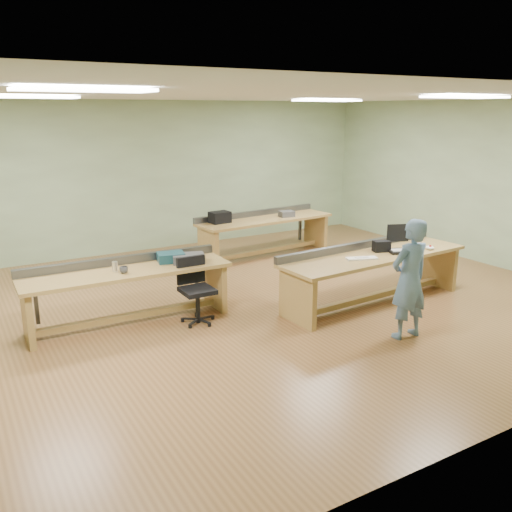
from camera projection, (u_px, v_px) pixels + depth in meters
name	position (u px, v px, depth m)	size (l,w,h in m)	color
floor	(248.00, 306.00, 8.02)	(10.00, 10.00, 0.00)	brown
ceiling	(247.00, 95.00, 7.24)	(10.00, 10.00, 0.00)	silver
wall_back	(150.00, 177.00, 10.96)	(10.00, 0.04, 3.00)	#9FBC8E
wall_front	(495.00, 279.00, 4.29)	(10.00, 0.04, 3.00)	#9FBC8E
wall_right	(481.00, 182.00, 10.07)	(0.04, 8.00, 3.00)	#9FBC8E
fluor_panels	(247.00, 97.00, 7.25)	(6.20, 3.50, 0.03)	white
workbench_front	(373.00, 266.00, 8.03)	(3.14, 1.02, 0.86)	#AA8147
workbench_mid	(127.00, 283.00, 7.25)	(2.76, 0.78, 0.86)	#AA8147
workbench_back	(264.00, 228.00, 10.68)	(2.88, 0.99, 0.86)	#AA8147
person	(409.00, 279.00, 6.72)	(0.56, 0.37, 1.53)	#678AA9
laptop_base	(400.00, 251.00, 8.05)	(0.34, 0.28, 0.04)	black
laptop_screen	(398.00, 233.00, 8.11)	(0.34, 0.02, 0.27)	black
keyboard	(362.00, 258.00, 7.68)	(0.44, 0.15, 0.03)	white
trackball_mouse	(430.00, 248.00, 8.22)	(0.12, 0.14, 0.06)	white
camera_bag	(381.00, 246.00, 8.09)	(0.24, 0.16, 0.17)	black
task_chair	(196.00, 299.00, 7.33)	(0.48, 0.48, 0.89)	black
parts_bin_teal	(171.00, 257.00, 7.55)	(0.37, 0.27, 0.13)	#133640
parts_bin_grey	(188.00, 258.00, 7.52)	(0.43, 0.28, 0.12)	#3C3C3F
mug	(124.00, 270.00, 7.02)	(0.11, 0.11, 0.09)	#3C3C3F
drinks_can	(115.00, 266.00, 7.09)	(0.07, 0.07, 0.13)	silver
storage_box_back	(220.00, 217.00, 10.16)	(0.37, 0.26, 0.21)	black
tray_back	(287.00, 214.00, 10.77)	(0.29, 0.21, 0.11)	#3C3C3F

